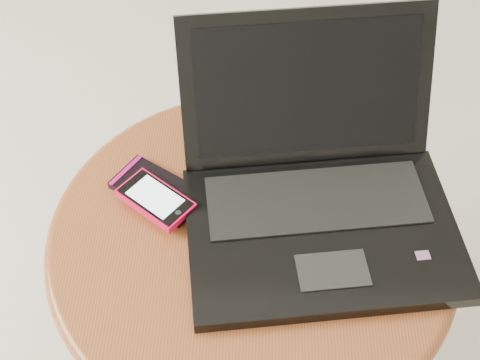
{
  "coord_description": "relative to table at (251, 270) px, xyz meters",
  "views": [
    {
      "loc": [
        0.03,
        -0.59,
        1.18
      ],
      "look_at": [
        0.01,
        -0.01,
        0.5
      ],
      "focal_mm": 51.04,
      "sensor_mm": 36.0,
      "label": 1
    }
  ],
  "objects": [
    {
      "name": "table",
      "position": [
        0.0,
        0.0,
        0.0
      ],
      "size": [
        0.56,
        0.56,
        0.44
      ],
      "color": "#622D19",
      "rests_on": "ground"
    },
    {
      "name": "laptop",
      "position": [
        0.09,
        0.04,
        0.13
      ],
      "size": [
        0.39,
        0.38,
        0.22
      ],
      "color": "black",
      "rests_on": "table"
    },
    {
      "name": "phone_pink",
      "position": [
        -0.13,
        0.04,
        0.11
      ],
      "size": [
        0.12,
        0.11,
        0.01
      ],
      "color": "#E3063E",
      "rests_on": "phone_black"
    },
    {
      "name": "phone_black",
      "position": [
        -0.13,
        0.06,
        0.1
      ],
      "size": [
        0.14,
        0.12,
        0.01
      ],
      "color": "black",
      "rests_on": "table"
    }
  ]
}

